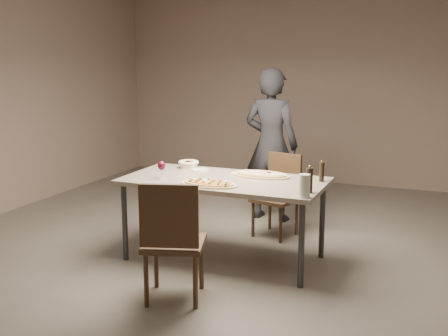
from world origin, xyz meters
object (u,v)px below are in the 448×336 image
at_px(dining_table, 224,185).
at_px(pepper_mill_left, 309,180).
at_px(zucchini_pizza, 209,183).
at_px(carafe, 304,186).
at_px(bread_basket, 188,164).
at_px(diner, 271,145).
at_px(chair_near, 172,235).
at_px(chair_far, 279,190).
at_px(ham_pizza, 261,174).

distance_m(dining_table, pepper_mill_left, 0.87).
height_order(zucchini_pizza, carafe, carafe).
xyz_separation_m(bread_basket, pepper_mill_left, (1.34, -0.53, 0.06)).
height_order(bread_basket, diner, diner).
distance_m(carafe, diner, 1.95).
height_order(pepper_mill_left, chair_near, pepper_mill_left).
bearing_deg(bread_basket, chair_far, 36.39).
distance_m(dining_table, diner, 1.40).
bearing_deg(chair_far, chair_near, 96.27).
bearing_deg(chair_near, diner, 72.39).
height_order(zucchini_pizza, ham_pizza, zucchini_pizza).
xyz_separation_m(dining_table, chair_far, (0.25, 0.89, -0.22)).
height_order(ham_pizza, chair_far, chair_far).
bearing_deg(pepper_mill_left, chair_near, -135.75).
distance_m(carafe, chair_near, 1.09).
xyz_separation_m(chair_near, chair_far, (0.25, 1.90, -0.06)).
height_order(dining_table, zucchini_pizza, zucchini_pizza).
bearing_deg(zucchini_pizza, bread_basket, 130.66).
bearing_deg(chair_far, ham_pizza, 105.22).
relative_size(zucchini_pizza, pepper_mill_left, 2.25).
bearing_deg(pepper_mill_left, ham_pizza, 141.53).
distance_m(zucchini_pizza, bread_basket, 0.78).
relative_size(bread_basket, pepper_mill_left, 0.89).
distance_m(dining_table, bread_basket, 0.61).
relative_size(ham_pizza, bread_basket, 2.71).
distance_m(ham_pizza, diner, 1.19).
bearing_deg(chair_far, pepper_mill_left, 131.53).
relative_size(zucchini_pizza, chair_near, 0.54).
bearing_deg(pepper_mill_left, dining_table, 165.96).
relative_size(carafe, diner, 0.11).
distance_m(pepper_mill_left, diner, 1.81).
bearing_deg(chair_far, carafe, 128.43).
bearing_deg(zucchini_pizza, diner, 91.10).
bearing_deg(carafe, dining_table, 156.08).
height_order(carafe, chair_near, chair_near).
bearing_deg(diner, pepper_mill_left, 123.07).
bearing_deg(zucchini_pizza, ham_pizza, 62.19).
relative_size(chair_near, chair_far, 1.12).
xyz_separation_m(bread_basket, diner, (0.51, 1.07, 0.06)).
relative_size(bread_basket, diner, 0.12).
height_order(zucchini_pizza, chair_near, chair_near).
distance_m(zucchini_pizza, ham_pizza, 0.59).
bearing_deg(zucchini_pizza, dining_table, 86.99).
distance_m(ham_pizza, bread_basket, 0.79).
bearing_deg(diner, dining_table, 95.75).
xyz_separation_m(ham_pizza, pepper_mill_left, (0.56, -0.45, 0.09)).
bearing_deg(diner, chair_near, 95.72).
distance_m(zucchini_pizza, chair_far, 1.23).
bearing_deg(chair_near, chair_far, 64.68).
xyz_separation_m(carafe, chair_near, (-0.83, -0.64, -0.31)).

